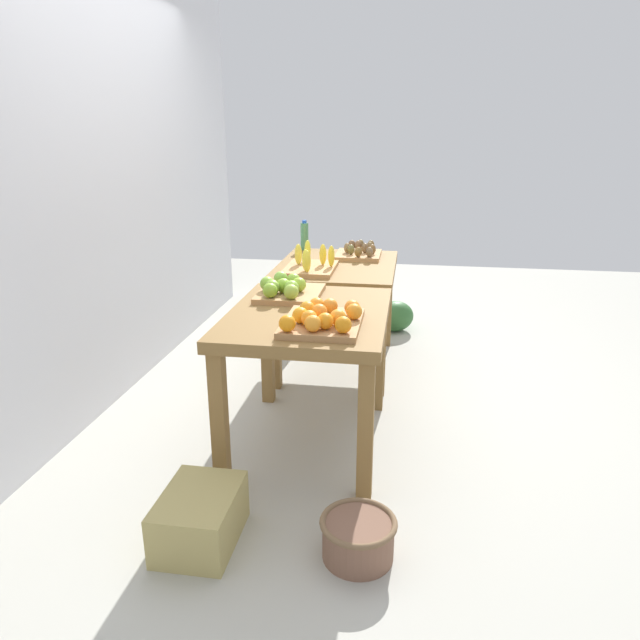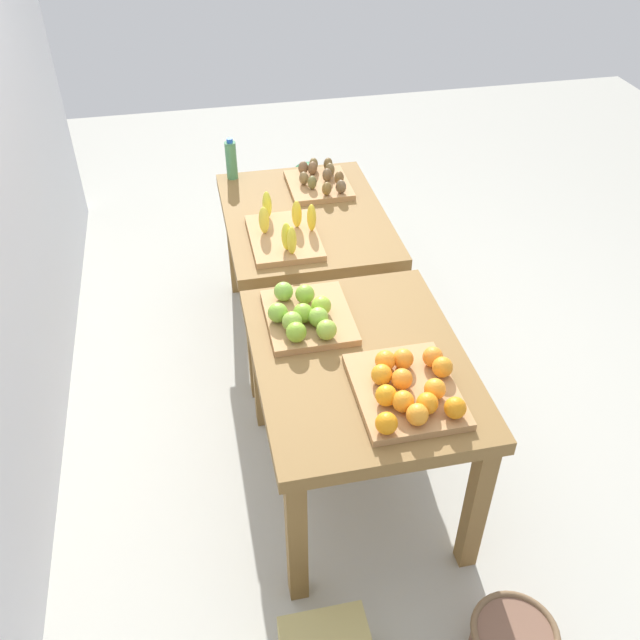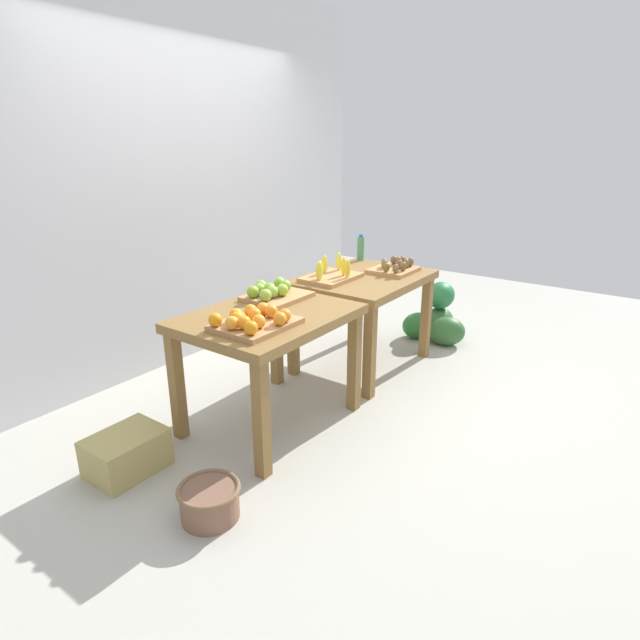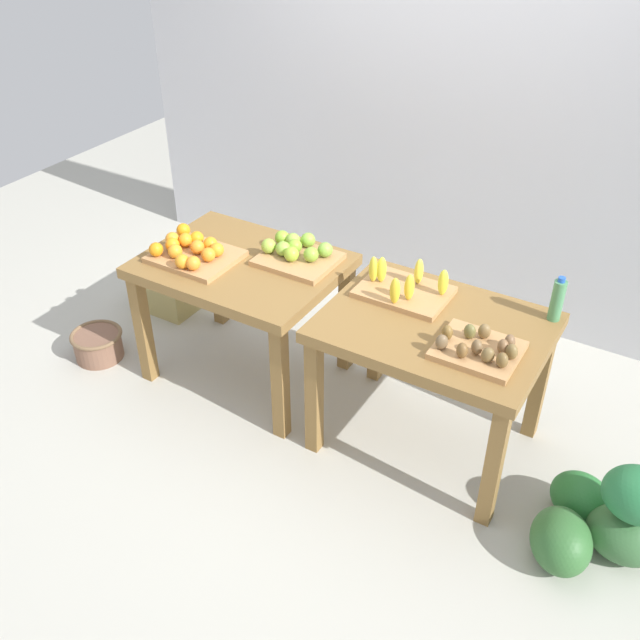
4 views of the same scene
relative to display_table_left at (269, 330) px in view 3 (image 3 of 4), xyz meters
name	(u,v)px [view 3 (image 3 of 4)]	position (x,y,z in m)	size (l,w,h in m)	color
ground_plane	(321,389)	(0.56, 0.00, -0.64)	(8.00, 8.00, 0.00)	#B3B2A6
back_wall	(182,172)	(0.56, 1.35, 0.86)	(4.40, 0.12, 3.00)	silver
display_table_left	(269,330)	(0.00, 0.00, 0.00)	(1.04, 0.80, 0.75)	brown
display_table_right	(363,289)	(1.12, 0.00, 0.00)	(1.04, 0.80, 0.75)	brown
orange_bin	(254,321)	(-0.24, -0.11, 0.15)	(0.45, 0.37, 0.11)	tan
apple_bin	(273,293)	(0.25, 0.17, 0.15)	(0.42, 0.34, 0.11)	tan
banana_crate	(331,274)	(0.89, 0.14, 0.15)	(0.44, 0.32, 0.17)	tan
kiwi_bin	(395,268)	(1.38, -0.13, 0.14)	(0.36, 0.32, 0.10)	tan
water_bottle	(361,248)	(1.58, 0.31, 0.22)	(0.06, 0.06, 0.23)	#4C8C59
watermelon_pile	(437,318)	(2.05, -0.24, -0.45)	(0.58, 0.66, 0.50)	#366637
wicker_basket	(210,501)	(-0.86, -0.35, -0.54)	(0.31, 0.31, 0.17)	brown
cardboard_produce_box	(127,453)	(-0.87, 0.30, -0.53)	(0.40, 0.30, 0.22)	tan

